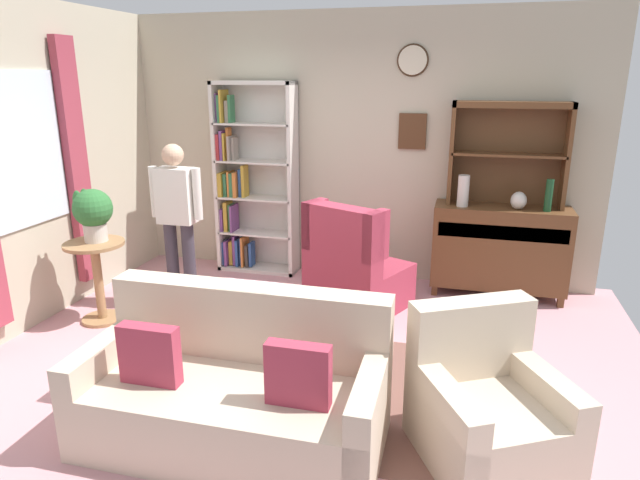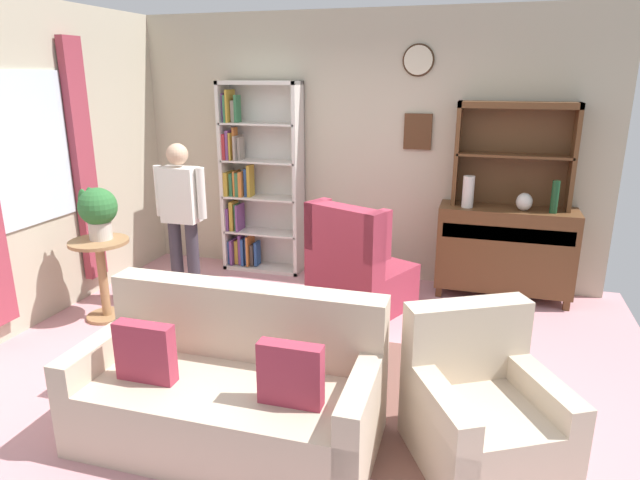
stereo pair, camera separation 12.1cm
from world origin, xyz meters
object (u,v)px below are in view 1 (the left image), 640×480
object	(u,v)px
plant_stand	(97,273)
wingback_chair	(354,272)
bookshelf	(250,183)
person_reading	(177,214)
coffee_table	(269,328)
potted_plant_large	(92,211)
armchair_floral	(487,412)
vase_tall	(463,191)
bottle_wine	(549,195)
sideboard	(499,247)
couch_floral	(236,393)
potted_plant_small	(135,286)
vase_round	(519,200)
sideboard_hutch	(509,140)
book_stack	(284,314)

from	to	relation	value
plant_stand	wingback_chair	bearing A→B (deg)	21.15
bookshelf	person_reading	size ratio (longest dim) A/B	1.35
wingback_chair	coffee_table	xyz separation A→B (m)	(-0.38, -1.29, -0.03)
wingback_chair	potted_plant_large	bearing A→B (deg)	-159.91
bookshelf	armchair_floral	size ratio (longest dim) A/B	2.01
vase_tall	coffee_table	bearing A→B (deg)	-123.84
bookshelf	plant_stand	distance (m)	1.94
bookshelf	plant_stand	world-z (taller)	bookshelf
vase_tall	wingback_chair	world-z (taller)	vase_tall
bottle_wine	person_reading	xyz separation A→B (m)	(-3.36, -0.95, -0.17)
sideboard	couch_floral	xyz separation A→B (m)	(-1.62, -2.85, -0.20)
bookshelf	coffee_table	world-z (taller)	bookshelf
plant_stand	potted_plant_small	distance (m)	0.51
vase_round	couch_floral	distance (m)	3.36
sideboard	armchair_floral	distance (m)	2.64
sideboard_hutch	bottle_wine	xyz separation A→B (m)	(0.39, -0.20, -0.49)
potted_plant_large	book_stack	bearing A→B (deg)	-13.88
vase_tall	sideboard	bearing A→B (deg)	11.63
bookshelf	book_stack	xyz separation A→B (m)	(1.11, -2.11, -0.53)
vase_round	book_stack	distance (m)	2.66
sideboard	plant_stand	size ratio (longest dim) A/B	1.74
couch_floral	sideboard_hutch	bearing A→B (deg)	61.27
vase_round	plant_stand	distance (m)	3.97
sideboard_hutch	coffee_table	xyz separation A→B (m)	(-1.70, -2.15, -1.21)
bookshelf	potted_plant_small	size ratio (longest dim) A/B	6.66
bookshelf	couch_floral	size ratio (longest dim) A/B	1.16
bookshelf	plant_stand	bearing A→B (deg)	-115.58
sideboard_hutch	vase_tall	bearing A→B (deg)	-154.11
wingback_chair	plant_stand	xyz separation A→B (m)	(-2.17, -0.84, 0.07)
bookshelf	sideboard	xyz separation A→B (m)	(2.69, -0.08, -0.50)
wingback_chair	coffee_table	world-z (taller)	wingback_chair
bottle_wine	book_stack	distance (m)	2.83
vase_tall	plant_stand	world-z (taller)	vase_tall
potted_plant_small	coffee_table	world-z (taller)	coffee_table
sideboard	sideboard_hutch	distance (m)	1.06
wingback_chair	couch_floral	bearing A→B (deg)	-98.08
vase_tall	wingback_chair	bearing A→B (deg)	-144.34
couch_floral	potted_plant_small	size ratio (longest dim) A/B	5.74
vase_tall	book_stack	distance (m)	2.36
bottle_wine	potted_plant_small	xyz separation A→B (m)	(-3.80, -1.08, -0.89)
couch_floral	wingback_chair	distance (m)	2.12
sideboard_hutch	potted_plant_large	size ratio (longest dim) A/B	2.35
bottle_wine	bookshelf	bearing A→B (deg)	176.77
sideboard	bottle_wine	size ratio (longest dim) A/B	4.24
vase_tall	potted_plant_small	xyz separation A→B (m)	(-3.02, -1.09, -0.89)
plant_stand	potted_plant_large	bearing A→B (deg)	99.58
bottle_wine	couch_floral	distance (m)	3.50
plant_stand	coffee_table	xyz separation A→B (m)	(1.79, -0.45, -0.10)
plant_stand	coffee_table	distance (m)	1.85
sideboard_hutch	person_reading	xyz separation A→B (m)	(-2.97, -1.15, -0.65)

